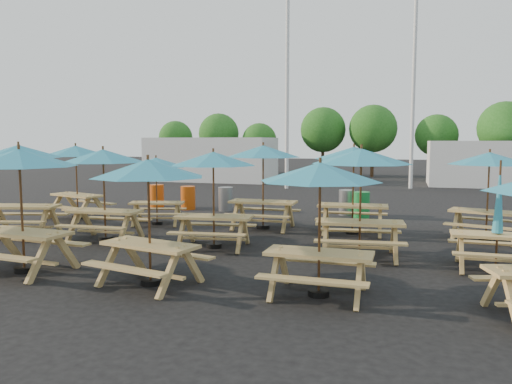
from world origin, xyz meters
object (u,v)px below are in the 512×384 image
(picnic_unit_4, at_px, (103,161))
(picnic_unit_11, at_px, (354,158))
(picnic_unit_10, at_px, (361,163))
(waste_bin_2, at_px, (226,199))
(picnic_unit_3, at_px, (19,165))
(picnic_unit_5, at_px, (156,166))
(waste_bin_4, at_px, (361,205))
(picnic_unit_1, at_px, (19,157))
(waste_bin_0, at_px, (157,196))
(picnic_unit_6, at_px, (148,176))
(waste_bin_3, at_px, (347,202))
(waste_bin_1, at_px, (188,198))
(picnic_unit_2, at_px, (76,155))
(picnic_unit_9, at_px, (320,180))
(picnic_unit_8, at_px, (263,156))
(picnic_unit_13, at_px, (498,226))
(picnic_unit_14, at_px, (489,164))
(picnic_unit_7, at_px, (213,164))

(picnic_unit_4, height_order, picnic_unit_11, picnic_unit_11)
(picnic_unit_10, distance_m, picnic_unit_11, 2.90)
(picnic_unit_11, height_order, waste_bin_2, picnic_unit_11)
(picnic_unit_3, xyz_separation_m, picnic_unit_11, (5.84, 6.08, -0.01))
(picnic_unit_4, xyz_separation_m, picnic_unit_11, (6.11, 2.85, 0.05))
(picnic_unit_5, relative_size, waste_bin_4, 2.64)
(waste_bin_2, bearing_deg, picnic_unit_10, -48.48)
(picnic_unit_1, xyz_separation_m, waste_bin_0, (0.72, 6.45, -1.73))
(picnic_unit_6, xyz_separation_m, waste_bin_3, (2.43, 9.69, -1.55))
(picnic_unit_10, bearing_deg, picnic_unit_4, 174.04)
(picnic_unit_10, relative_size, waste_bin_1, 2.78)
(picnic_unit_2, height_order, picnic_unit_3, picnic_unit_3)
(waste_bin_1, bearing_deg, picnic_unit_3, -85.85)
(waste_bin_2, height_order, waste_bin_3, same)
(picnic_unit_2, bearing_deg, picnic_unit_5, 12.54)
(picnic_unit_9, bearing_deg, picnic_unit_6, -174.84)
(picnic_unit_8, xyz_separation_m, picnic_unit_13, (5.82, -3.27, -1.24))
(picnic_unit_11, height_order, waste_bin_4, picnic_unit_11)
(picnic_unit_14, height_order, waste_bin_3, picnic_unit_14)
(picnic_unit_5, height_order, waste_bin_3, picnic_unit_5)
(picnic_unit_13, height_order, waste_bin_1, picnic_unit_13)
(picnic_unit_3, relative_size, picnic_unit_11, 1.00)
(waste_bin_2, bearing_deg, picnic_unit_14, -20.81)
(picnic_unit_7, distance_m, waste_bin_1, 7.20)
(waste_bin_3, distance_m, waste_bin_4, 0.76)
(picnic_unit_7, relative_size, picnic_unit_10, 0.96)
(picnic_unit_9, height_order, waste_bin_3, picnic_unit_9)
(picnic_unit_8, bearing_deg, picnic_unit_9, -65.87)
(picnic_unit_7, height_order, waste_bin_1, picnic_unit_7)
(picnic_unit_14, relative_size, waste_bin_0, 2.95)
(waste_bin_3, height_order, waste_bin_4, same)
(picnic_unit_2, height_order, waste_bin_3, picnic_unit_2)
(picnic_unit_10, bearing_deg, picnic_unit_7, 174.11)
(picnic_unit_1, bearing_deg, waste_bin_2, 45.43)
(picnic_unit_5, bearing_deg, waste_bin_4, 11.88)
(picnic_unit_6, bearing_deg, picnic_unit_14, 56.84)
(picnic_unit_10, relative_size, picnic_unit_14, 0.94)
(picnic_unit_2, bearing_deg, picnic_unit_13, 2.58)
(picnic_unit_3, xyz_separation_m, waste_bin_2, (0.83, 9.37, -1.69))
(picnic_unit_4, distance_m, picnic_unit_8, 4.52)
(picnic_unit_11, xyz_separation_m, waste_bin_4, (-0.01, 3.03, -1.69))
(waste_bin_1, bearing_deg, waste_bin_0, 168.79)
(picnic_unit_8, xyz_separation_m, waste_bin_4, (2.62, 2.99, -1.72))
(waste_bin_3, bearing_deg, waste_bin_4, -42.94)
(picnic_unit_5, xyz_separation_m, waste_bin_3, (5.45, 3.73, -1.38))
(picnic_unit_8, distance_m, waste_bin_2, 4.39)
(picnic_unit_7, relative_size, waste_bin_1, 2.68)
(picnic_unit_6, xyz_separation_m, picnic_unit_9, (3.04, 0.23, -0.02))
(picnic_unit_7, relative_size, waste_bin_3, 2.68)
(picnic_unit_6, distance_m, picnic_unit_14, 8.97)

